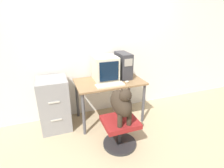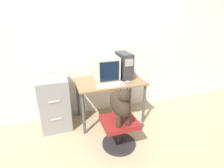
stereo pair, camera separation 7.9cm
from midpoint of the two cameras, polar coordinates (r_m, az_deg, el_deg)
ground_plane at (r=3.14m, az=2.13°, el=-14.36°), size 12.00×12.00×0.00m
wall_back at (r=3.31m, az=-2.30°, el=12.15°), size 8.00×0.05×2.60m
desk at (r=3.10m, az=0.04°, el=-0.76°), size 1.18×0.70×0.76m
crt_monitor at (r=3.08m, az=-1.26°, el=5.21°), size 0.40×0.42×0.42m
pc_tower at (r=3.19m, az=4.70°, el=6.10°), size 0.20×0.43×0.45m
keyboard at (r=2.85m, az=0.24°, el=-0.28°), size 0.47×0.18×0.03m
computer_mouse at (r=2.98m, az=5.86°, el=0.68°), size 0.07×0.04×0.04m
office_chair at (r=2.66m, az=3.19°, el=-15.02°), size 0.50×0.50×0.44m
dog at (r=2.38m, az=3.73°, el=-6.22°), size 0.25×0.50×0.56m
filing_cabinet at (r=3.12m, az=-17.44°, el=-6.02°), size 0.48×0.52×0.89m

